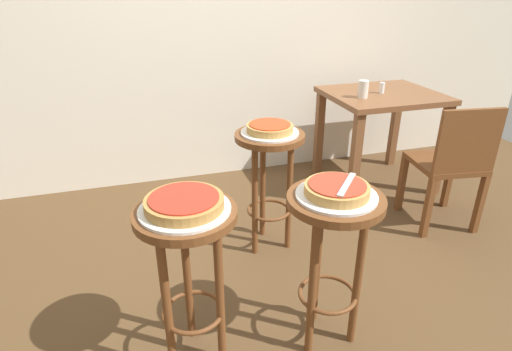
{
  "coord_description": "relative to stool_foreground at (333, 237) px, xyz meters",
  "views": [
    {
      "loc": [
        -0.71,
        -1.69,
        1.54
      ],
      "look_at": [
        -0.17,
        0.08,
        0.67
      ],
      "focal_mm": 29.7,
      "sensor_mm": 36.0,
      "label": 1
    }
  ],
  "objects": [
    {
      "name": "serving_plate_middle",
      "position": [
        -0.6,
        0.07,
        0.2
      ],
      "size": [
        0.35,
        0.35,
        0.01
      ],
      "primitive_type": "cylinder",
      "color": "white",
      "rests_on": "stool_middle"
    },
    {
      "name": "stool_foreground",
      "position": [
        0.0,
        0.0,
        0.0
      ],
      "size": [
        0.4,
        0.4,
        0.74
      ],
      "color": "brown",
      "rests_on": "ground_plane"
    },
    {
      "name": "pizza_leftside",
      "position": [
        -0.01,
        0.8,
        0.23
      ],
      "size": [
        0.26,
        0.26,
        0.05
      ],
      "color": "tan",
      "rests_on": "serving_plate_leftside"
    },
    {
      "name": "stool_middle",
      "position": [
        -0.6,
        0.07,
        0.0
      ],
      "size": [
        0.4,
        0.4,
        0.74
      ],
      "color": "brown",
      "rests_on": "ground_plane"
    },
    {
      "name": "condiment_shaker",
      "position": [
        1.07,
        1.39,
        0.24
      ],
      "size": [
        0.04,
        0.04,
        0.08
      ],
      "primitive_type": "cylinder",
      "color": "white",
      "rests_on": "dining_table"
    },
    {
      "name": "pizza_middle",
      "position": [
        -0.6,
        0.07,
        0.23
      ],
      "size": [
        0.3,
        0.3,
        0.05
      ],
      "color": "#B78442",
      "rests_on": "serving_plate_middle"
    },
    {
      "name": "dining_table",
      "position": [
        1.09,
        1.39,
        0.07
      ],
      "size": [
        0.83,
        0.71,
        0.75
      ],
      "color": "brown",
      "rests_on": "ground_plane"
    },
    {
      "name": "serving_plate_foreground",
      "position": [
        0.0,
        0.0,
        0.2
      ],
      "size": [
        0.33,
        0.33,
        0.01
      ],
      "primitive_type": "cylinder",
      "color": "silver",
      "rests_on": "stool_foreground"
    },
    {
      "name": "pizza_server_knife",
      "position": [
        0.03,
        -0.02,
        0.25
      ],
      "size": [
        0.16,
        0.18,
        0.01
      ],
      "primitive_type": "cube",
      "rotation": [
        0.0,
        0.0,
        0.85
      ],
      "color": "silver",
      "rests_on": "pizza_foreground"
    },
    {
      "name": "cup_near_edge",
      "position": [
        0.87,
        1.31,
        0.26
      ],
      "size": [
        0.07,
        0.07,
        0.12
      ],
      "primitive_type": "cylinder",
      "color": "silver",
      "rests_on": "dining_table"
    },
    {
      "name": "stool_leftside",
      "position": [
        -0.01,
        0.8,
        0.0
      ],
      "size": [
        0.4,
        0.4,
        0.74
      ],
      "color": "brown",
      "rests_on": "ground_plane"
    },
    {
      "name": "serving_plate_leftside",
      "position": [
        -0.01,
        0.8,
        0.2
      ],
      "size": [
        0.33,
        0.33,
        0.01
      ],
      "primitive_type": "cylinder",
      "color": "white",
      "rests_on": "stool_leftside"
    },
    {
      "name": "ground_plane",
      "position": [
        -0.03,
        0.35,
        -0.55
      ],
      "size": [
        6.0,
        6.0,
        0.0
      ],
      "primitive_type": "plane",
      "color": "brown"
    },
    {
      "name": "pizza_foreground",
      "position": [
        0.0,
        0.0,
        0.23
      ],
      "size": [
        0.26,
        0.26,
        0.05
      ],
      "color": "tan",
      "rests_on": "serving_plate_foreground"
    },
    {
      "name": "wooden_chair",
      "position": [
        1.18,
        0.67,
        -0.08
      ],
      "size": [
        0.45,
        0.45,
        0.85
      ],
      "color": "brown",
      "rests_on": "ground_plane"
    }
  ]
}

